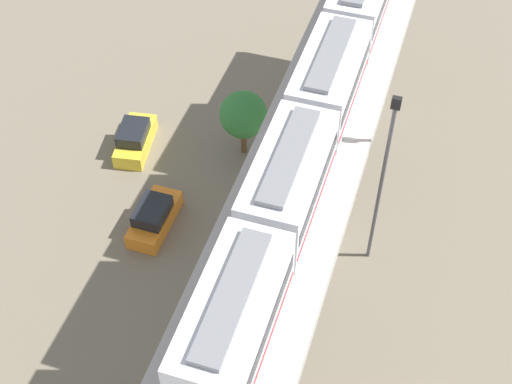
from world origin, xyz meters
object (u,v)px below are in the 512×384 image
(train, at_px, (310,128))
(parked_car_orange, at_px, (154,217))
(parked_car_yellow, at_px, (135,139))
(signal_post, at_px, (382,178))
(tree_near_viaduct, at_px, (243,115))

(train, bearing_deg, parked_car_orange, -2.04)
(parked_car_orange, bearing_deg, parked_car_yellow, -56.49)
(train, xyz_separation_m, parked_car_orange, (8.68, -0.31, -9.55))
(parked_car_orange, relative_size, parked_car_yellow, 0.95)
(parked_car_yellow, height_order, signal_post, signal_post)
(signal_post, bearing_deg, parked_car_yellow, -14.12)
(parked_car_yellow, bearing_deg, train, 145.25)
(train, relative_size, parked_car_yellow, 6.19)
(parked_car_orange, height_order, parked_car_yellow, same)
(train, bearing_deg, signal_post, -150.35)
(parked_car_orange, relative_size, tree_near_viaduct, 0.93)
(parked_car_orange, distance_m, parked_car_yellow, 6.71)
(signal_post, bearing_deg, train, 29.65)
(train, distance_m, parked_car_orange, 12.91)
(parked_car_yellow, bearing_deg, signal_post, 156.63)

